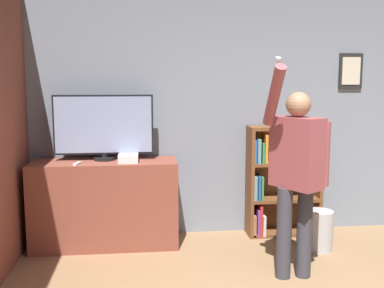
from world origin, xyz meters
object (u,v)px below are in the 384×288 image
object	(u,v)px
television	(104,127)
person	(296,168)
bookshelf	(278,182)
waste_bin	(319,230)
game_console	(128,158)

from	to	relation	value
television	person	world-z (taller)	person
bookshelf	waste_bin	bearing A→B (deg)	-60.89
game_console	person	bearing A→B (deg)	-31.91
waste_bin	game_console	bearing A→B (deg)	171.22
television	game_console	size ratio (longest dim) A/B	4.31
game_console	bookshelf	distance (m)	1.66
television	bookshelf	bearing A→B (deg)	2.28
game_console	person	xyz separation A→B (m)	(1.43, -0.89, 0.05)
person	waste_bin	distance (m)	1.08
bookshelf	person	size ratio (longest dim) A/B	0.64
television	bookshelf	xyz separation A→B (m)	(1.86, 0.07, -0.64)
game_console	waste_bin	xyz separation A→B (m)	(1.89, -0.29, -0.72)
television	game_console	xyz separation A→B (m)	(0.25, -0.14, -0.31)
television	game_console	distance (m)	0.42
game_console	bookshelf	bearing A→B (deg)	7.50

